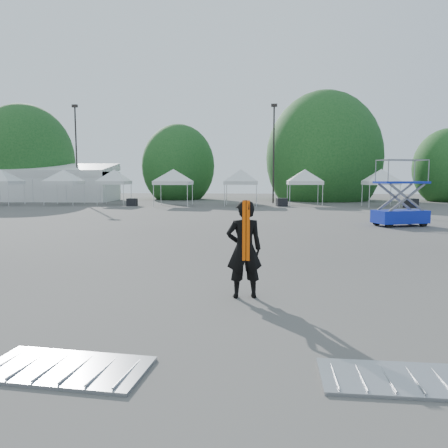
{
  "coord_description": "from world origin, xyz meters",
  "views": [
    {
      "loc": [
        1.22,
        -12.09,
        2.51
      ],
      "look_at": [
        0.39,
        -0.6,
        1.3
      ],
      "focal_mm": 35.0,
      "sensor_mm": 36.0,
      "label": 1
    }
  ],
  "objects": [
    {
      "name": "man",
      "position": [
        0.99,
        -3.06,
        1.04
      ],
      "size": [
        0.83,
        0.62,
        2.07
      ],
      "rotation": [
        0.0,
        0.0,
        3.32
      ],
      "color": "black",
      "rests_on": "ground"
    },
    {
      "name": "tent_g",
      "position": [
        12.33,
        27.68,
        3.06
      ],
      "size": [
        3.93,
        3.93,
        3.88
      ],
      "color": "silver",
      "rests_on": "ground"
    },
    {
      "name": "crate_east",
      "position": [
        14.48,
        26.14,
        0.39
      ],
      "size": [
        1.23,
        1.11,
        0.78
      ],
      "primitive_type": "cube",
      "rotation": [
        0.0,
        0.0,
        0.4
      ],
      "color": "black",
      "rests_on": "ground"
    },
    {
      "name": "light_pole_west",
      "position": [
        -18.0,
        34.0,
        5.77
      ],
      "size": [
        0.6,
        0.25,
        10.3
      ],
      "color": "black",
      "rests_on": "ground"
    },
    {
      "name": "light_pole_east",
      "position": [
        3.0,
        32.0,
        5.52
      ],
      "size": [
        0.6,
        0.25,
        9.8
      ],
      "color": "black",
      "rests_on": "ground"
    },
    {
      "name": "ground",
      "position": [
        0.0,
        0.0,
        0.0
      ],
      "size": [
        120.0,
        120.0,
        0.0
      ],
      "primitive_type": "plane",
      "color": "#474442",
      "rests_on": "ground"
    },
    {
      "name": "scissor_lift",
      "position": [
        8.83,
        11.37,
        1.75
      ],
      "size": [
        2.97,
        2.09,
        3.47
      ],
      "rotation": [
        0.0,
        0.0,
        0.31
      ],
      "color": "#0D22A9",
      "rests_on": "ground"
    },
    {
      "name": "tent_e",
      "position": [
        -0.1,
        27.99,
        3.06
      ],
      "size": [
        4.29,
        4.29,
        3.88
      ],
      "color": "silver",
      "rests_on": "ground"
    },
    {
      "name": "tent_c",
      "position": [
        -12.17,
        28.64,
        3.06
      ],
      "size": [
        3.85,
        3.85,
        3.88
      ],
      "color": "silver",
      "rests_on": "ground"
    },
    {
      "name": "crate_mid",
      "position": [
        3.6,
        27.32,
        0.36
      ],
      "size": [
        1.06,
        0.91,
        0.72
      ],
      "primitive_type": "cube",
      "rotation": [
        0.0,
        0.0,
        0.22
      ],
      "color": "black",
      "rests_on": "ground"
    },
    {
      "name": "marquee",
      "position": [
        -22.0,
        35.0,
        1.97
      ],
      "size": [
        15.0,
        6.25,
        4.23
      ],
      "color": "silver",
      "rests_on": "ground"
    },
    {
      "name": "barrier_left",
      "position": [
        -1.24,
        -6.77,
        0.03
      ],
      "size": [
        2.24,
        1.29,
        0.07
      ],
      "rotation": [
        0.0,
        0.0,
        -0.11
      ],
      "color": "#9FA2A7",
      "rests_on": "ground"
    },
    {
      "name": "tent_b",
      "position": [
        -16.93,
        28.32,
        3.06
      ],
      "size": [
        4.19,
        4.19,
        3.88
      ],
      "color": "silver",
      "rests_on": "ground"
    },
    {
      "name": "tent_a",
      "position": [
        -22.57,
        27.39,
        3.06
      ],
      "size": [
        4.27,
        4.27,
        3.88
      ],
      "color": "silver",
      "rests_on": "ground"
    },
    {
      "name": "barrier_mid",
      "position": [
        3.04,
        -6.76,
        0.03
      ],
      "size": [
        2.01,
        1.06,
        0.06
      ],
      "rotation": [
        0.0,
        0.0,
        -0.04
      ],
      "color": "#9FA2A7",
      "rests_on": "ground"
    },
    {
      "name": "tent_d",
      "position": [
        -6.18,
        27.07,
        3.06
      ],
      "size": [
        4.52,
        4.52,
        3.88
      ],
      "color": "silver",
      "rests_on": "ground"
    },
    {
      "name": "tree_mid_e",
      "position": [
        9.0,
        39.0,
        4.84
      ],
      "size": [
        5.12,
        5.12,
        7.79
      ],
      "color": "#382314",
      "rests_on": "ground"
    },
    {
      "name": "tent_f",
      "position": [
        5.73,
        28.61,
        3.06
      ],
      "size": [
        4.37,
        4.37,
        3.88
      ],
      "color": "silver",
      "rests_on": "ground"
    },
    {
      "name": "tree_far_w",
      "position": [
        -26.0,
        38.0,
        4.54
      ],
      "size": [
        4.8,
        4.8,
        7.3
      ],
      "color": "#382314",
      "rests_on": "ground"
    },
    {
      "name": "crate_west",
      "position": [
        -9.99,
        26.9,
        0.34
      ],
      "size": [
        0.89,
        0.71,
        0.68
      ],
      "primitive_type": "cube",
      "rotation": [
        0.0,
        0.0,
        -0.03
      ],
      "color": "black",
      "rests_on": "ground"
    },
    {
      "name": "tree_mid_w",
      "position": [
        -8.0,
        40.0,
        3.93
      ],
      "size": [
        4.16,
        4.16,
        6.33
      ],
      "color": "#382314",
      "rests_on": "ground"
    },
    {
      "name": "tree_far_e",
      "position": [
        22.0,
        37.0,
        3.63
      ],
      "size": [
        3.84,
        3.84,
        5.84
      ],
      "color": "#382314",
      "rests_on": "ground"
    }
  ]
}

